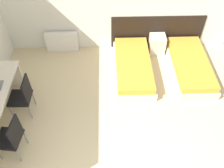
% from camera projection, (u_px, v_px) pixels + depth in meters
% --- Properties ---
extents(headboard_panel, '(2.31, 0.03, 0.90)m').
position_uv_depth(headboard_panel, '(157.00, 32.00, 6.30)').
color(headboard_panel, black).
rests_on(headboard_panel, ground_plane).
extents(bed_near_window, '(0.87, 1.86, 0.34)m').
position_uv_depth(bed_near_window, '(133.00, 67.00, 5.85)').
color(bed_near_window, beige).
rests_on(bed_near_window, ground_plane).
extents(bed_near_door, '(0.87, 1.86, 0.34)m').
position_uv_depth(bed_near_door, '(190.00, 66.00, 5.88)').
color(bed_near_door, beige).
rests_on(bed_near_door, ground_plane).
extents(nightstand, '(0.38, 0.35, 0.47)m').
position_uv_depth(nightstand, '(157.00, 44.00, 6.32)').
color(nightstand, beige).
rests_on(nightstand, ground_plane).
extents(radiator, '(0.81, 0.12, 0.53)m').
position_uv_depth(radiator, '(62.00, 41.00, 6.34)').
color(radiator, silver).
rests_on(radiator, ground_plane).
extents(chair_near_laptop, '(0.43, 0.43, 0.93)m').
position_uv_depth(chair_near_laptop, '(23.00, 95.00, 4.82)').
color(chair_near_laptop, black).
rests_on(chair_near_laptop, ground_plane).
extents(chair_near_notebook, '(0.47, 0.47, 0.93)m').
position_uv_depth(chair_near_notebook, '(11.00, 137.00, 4.20)').
color(chair_near_notebook, black).
rests_on(chair_near_notebook, ground_plane).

